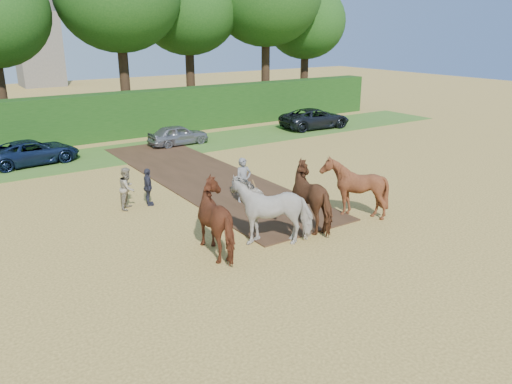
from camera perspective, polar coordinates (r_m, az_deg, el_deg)
ground at (r=18.41m, az=0.22°, el=-4.24°), size 120.00×120.00×0.00m
earth_strip at (r=24.81m, az=-6.00°, el=1.72°), size 4.50×17.00×0.05m
grass_verge at (r=30.47m, az=-14.76°, el=4.31°), size 50.00×5.00×0.03m
hedgerow at (r=34.39m, az=-17.53°, el=8.13°), size 46.00×1.60×3.00m
spectator_near at (r=20.85m, az=-14.48°, el=0.43°), size 1.03×1.06×1.73m
spectator_far at (r=21.05m, az=-12.23°, el=0.56°), size 0.60×0.99×1.58m
plough_team at (r=17.85m, az=4.23°, el=-1.06°), size 7.71×5.42×2.32m
parked_cars at (r=30.25m, az=-15.92°, el=5.45°), size 34.63×3.48×1.46m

